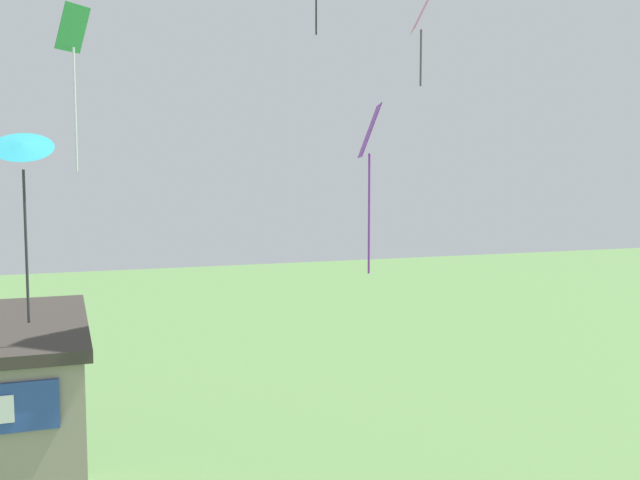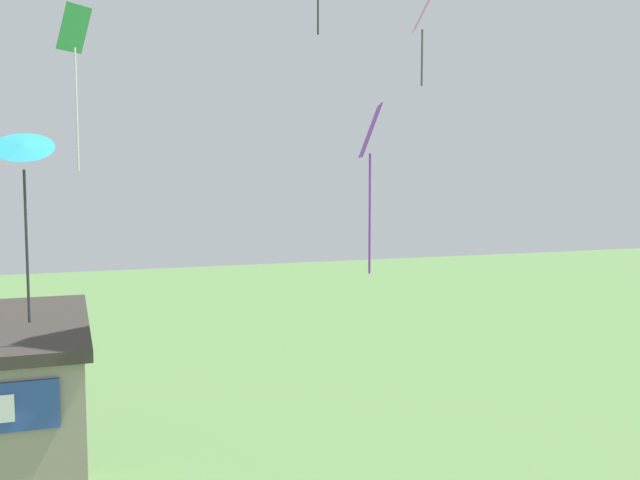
{
  "view_description": "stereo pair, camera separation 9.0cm",
  "coord_description": "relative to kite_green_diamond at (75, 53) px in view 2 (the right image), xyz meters",
  "views": [
    {
      "loc": [
        -4.61,
        -3.73,
        8.07
      ],
      "look_at": [
        0.0,
        9.02,
        6.87
      ],
      "focal_mm": 40.0,
      "sensor_mm": 36.0,
      "label": 1
    },
    {
      "loc": [
        -4.53,
        -3.76,
        8.07
      ],
      "look_at": [
        0.0,
        9.02,
        6.87
      ],
      "focal_mm": 40.0,
      "sensor_mm": 36.0,
      "label": 2
    }
  ],
  "objects": [
    {
      "name": "kite_purple_streamer",
      "position": [
        6.02,
        -3.09,
        -2.26
      ],
      "size": [
        0.69,
        0.97,
        3.72
      ],
      "color": "purple"
    },
    {
      "name": "kite_green_diamond",
      "position": [
        0.0,
        0.0,
        0.0
      ],
      "size": [
        0.83,
        0.83,
        3.76
      ],
      "color": "green"
    },
    {
      "name": "kite_pink_diamond",
      "position": [
        7.88,
        -1.91,
        0.87
      ],
      "size": [
        0.64,
        0.8,
        2.16
      ],
      "color": "pink"
    },
    {
      "name": "kite_cyan_delta",
      "position": [
        -0.99,
        -3.47,
        -2.38
      ],
      "size": [
        1.16,
        1.05,
        3.57
      ],
      "color": "#2DB2C6"
    }
  ]
}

